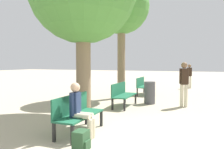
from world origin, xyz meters
TOP-DOWN VIEW (x-y plane):
  - ground_plane at (0.00, 0.00)m, footprint 80.00×80.00m
  - bench_row_0 at (-2.25, 0.16)m, footprint 0.54×1.52m
  - bench_row_1 at (-2.25, 3.54)m, footprint 0.54×1.52m
  - bench_row_2 at (-2.25, 6.92)m, footprint 0.54×1.52m
  - tree_row_1 at (-2.96, 5.47)m, footprint 2.61×2.61m
  - person_seated at (-2.00, -0.10)m, footprint 0.57×0.32m
  - backpack at (-1.58, -0.78)m, footprint 0.28×0.30m
  - pedestrian_near at (-0.04, 4.34)m, footprint 0.35×0.28m
  - pedestrian_mid at (-0.09, 10.84)m, footprint 0.32×0.25m
  - trash_bin at (-1.39, 4.51)m, footprint 0.45×0.45m

SIDE VIEW (x-z plane):
  - ground_plane at x=0.00m, z-range 0.00..0.00m
  - backpack at x=-1.58m, z-range 0.00..0.40m
  - trash_bin at x=-1.39m, z-range 0.00..0.91m
  - bench_row_0 at x=-2.25m, z-range 0.06..0.97m
  - bench_row_1 at x=-2.25m, z-range 0.06..0.97m
  - bench_row_2 at x=-2.25m, z-range 0.06..0.97m
  - person_seated at x=-2.00m, z-range 0.04..1.28m
  - pedestrian_mid at x=-0.09m, z-range 0.12..1.70m
  - pedestrian_near at x=-0.04m, z-range 0.12..1.83m
  - tree_row_1 at x=-2.96m, z-range 1.45..7.10m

